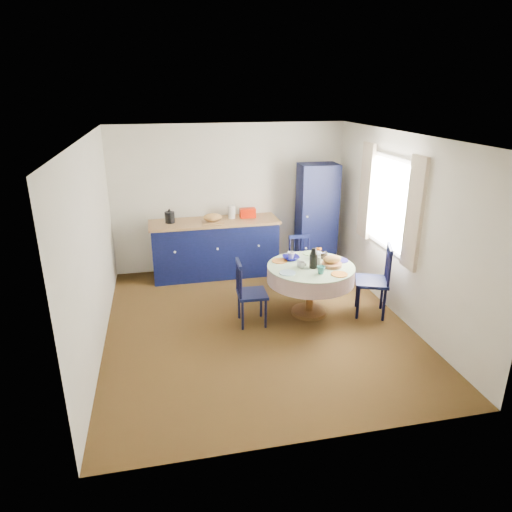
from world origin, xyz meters
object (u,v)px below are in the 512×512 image
Objects in this scene: pantry_cabinet at (317,218)px; chair_far at (301,263)px; mug_d at (291,255)px; dining_table at (311,274)px; mug_a at (301,265)px; mug_c at (323,255)px; chair_right at (375,280)px; cobalt_bowl at (291,258)px; chair_left at (249,292)px; kitchen_counter at (215,247)px; mug_b at (321,270)px.

chair_far is at bearing -122.00° from pantry_cabinet.
pantry_cabinet is at bearing 57.98° from mug_d.
mug_a is (-0.17, -0.05, 0.16)m from dining_table.
pantry_cabinet is 1.53× the size of dining_table.
chair_far is 1.04m from mug_a.
dining_table reaches higher than mug_c.
chair_right is 1.21m from cobalt_bowl.
chair_left is at bearing -133.97° from chair_far.
mug_a is at bearing -62.46° from kitchen_counter.
pantry_cabinet is 16.79× the size of mug_d.
chair_far is 7.69× the size of mug_b.
cobalt_bowl is at bearing -108.72° from mug_d.
kitchen_counter is 1.71m from mug_d.
chair_far is 0.77m from cobalt_bowl.
pantry_cabinet is 14.74× the size of mug_c.
chair_left is 1.24m from mug_c.
pantry_cabinet is 2.03× the size of chair_left.
mug_b reaches higher than mug_a.
dining_table is 1.33× the size of chair_left.
mug_b is at bearing -61.54° from chair_right.
pantry_cabinet is 16.64× the size of mug_a.
mug_d is (-0.23, 0.62, -0.00)m from mug_b.
mug_a is 1.01× the size of mug_b.
dining_table is 10.94× the size of mug_d.
chair_far is 7.65× the size of mug_a.
mug_b is 0.63m from cobalt_bowl.
mug_b is at bearing -69.69° from mug_d.
kitchen_counter reaches higher than mug_d.
mug_a is (-0.82, -1.73, -0.15)m from pantry_cabinet.
kitchen_counter reaches higher than chair_far.
mug_c is (1.38, -1.50, 0.29)m from kitchen_counter.
chair_far is at bearing 72.22° from mug_a.
chair_left is at bearing -150.25° from cobalt_bowl.
dining_table reaches higher than mug_a.
chair_right is (0.87, -0.20, -0.09)m from dining_table.
mug_d is at bearing 168.35° from mug_c.
kitchen_counter is at bearing 122.23° from cobalt_bowl.
kitchen_counter is at bearing 123.06° from dining_table.
mug_a is at bearing 127.66° from mug_b.
mug_d reaches higher than mug_c.
chair_left is 3.84× the size of cobalt_bowl.
dining_table is 0.38m from cobalt_bowl.
kitchen_counter is 2.54× the size of chair_far.
mug_a is (0.73, 0.06, 0.31)m from chair_left.
mug_b is at bearing -106.38° from pantry_cabinet.
kitchen_counter reaches higher than chair_right.
kitchen_counter is 1.79× the size of dining_table.
chair_left is at bearing -83.87° from kitchen_counter.
pantry_cabinet is 1.07m from chair_far.
chair_left is 0.80m from mug_a.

